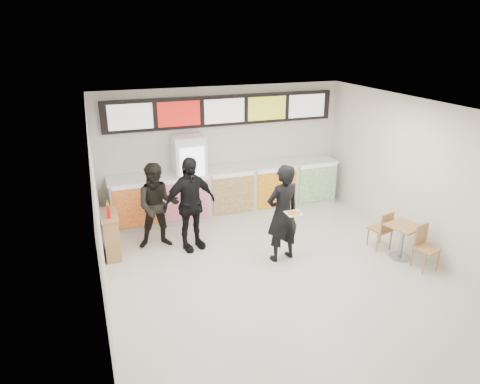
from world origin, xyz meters
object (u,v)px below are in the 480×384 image
cafe_table (403,235)px  condiment_ledge (111,234)px  drinks_fridge (190,178)px  customer_mid (190,204)px  service_counter (229,191)px  customer_left (158,206)px  customer_main (283,213)px

cafe_table → condiment_ledge: condiment_ledge is taller
condiment_ledge → drinks_fridge: bearing=33.0°
customer_mid → condiment_ledge: 1.64m
service_counter → customer_left: bearing=-148.6°
customer_main → cafe_table: 2.39m
customer_main → customer_left: bearing=-42.4°
customer_main → customer_mid: (-1.55, 1.01, 0.01)m
customer_main → drinks_fridge: bearing=-74.8°
customer_left → cafe_table: bearing=-18.5°
drinks_fridge → customer_mid: (-0.34, -1.46, -0.03)m
drinks_fridge → cafe_table: bearing=-43.1°
customer_main → condiment_ledge: (-3.09, 1.25, -0.51)m
customer_left → service_counter: bearing=38.2°
cafe_table → customer_main: bearing=145.6°
drinks_fridge → condiment_ledge: drinks_fridge is taller
customer_mid → customer_main: bearing=-48.5°
service_counter → customer_main: (0.27, -2.46, 0.39)m
customer_main → customer_left: size_ratio=1.08×
service_counter → cafe_table: service_counter is taller
drinks_fridge → customer_mid: size_ratio=1.03×
customer_left → customer_main: bearing=-24.8°
cafe_table → condiment_ledge: size_ratio=1.40×
service_counter → customer_main: size_ratio=2.89×
customer_main → customer_mid: bearing=-44.0°
customer_main → cafe_table: size_ratio=1.30×
customer_mid → cafe_table: (3.78, -1.75, -0.48)m
customer_main → condiment_ledge: 3.37m
customer_main → customer_left: customer_main is taller
drinks_fridge → service_counter: bearing=-1.0°
customer_left → customer_mid: customer_mid is taller
service_counter → customer_mid: customer_mid is taller
customer_left → customer_mid: bearing=-20.5°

